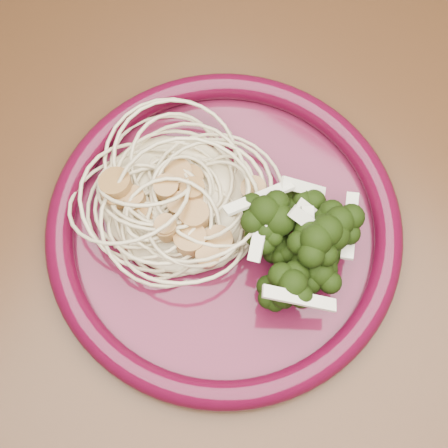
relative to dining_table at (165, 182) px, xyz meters
name	(u,v)px	position (x,y,z in m)	size (l,w,h in m)	color
dining_table	(165,182)	(0.00, 0.00, 0.00)	(1.20, 0.80, 0.75)	#472814
dinner_plate	(224,227)	(0.11, -0.04, 0.11)	(0.35, 0.35, 0.03)	#480E21
spaghetti_pile	(177,198)	(0.06, -0.04, 0.12)	(0.15, 0.13, 0.03)	beige
scallop_cluster	(173,178)	(0.06, -0.04, 0.16)	(0.14, 0.14, 0.05)	#A2763F
broccoli_pile	(285,251)	(0.17, -0.03, 0.13)	(0.09, 0.14, 0.05)	black
onion_garnish	(288,239)	(0.17, -0.03, 0.16)	(0.06, 0.09, 0.06)	#F0ECCA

